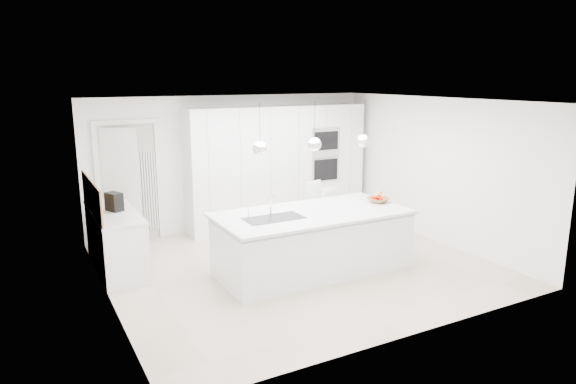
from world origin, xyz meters
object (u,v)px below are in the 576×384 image
fruit_bowl (379,200)px  island_base (313,243)px  bar_stool_right (333,218)px  espresso_machine (114,202)px  bar_stool_left (317,216)px

fruit_bowl → island_base: bearing=-178.0°
fruit_bowl → bar_stool_right: bar_stool_right is taller
island_base → bar_stool_right: bearing=42.4°
espresso_machine → bar_stool_right: 3.52m
bar_stool_left → bar_stool_right: bar_stool_left is taller
island_base → bar_stool_left: 1.09m
island_base → bar_stool_right: (0.88, 0.80, 0.07)m
bar_stool_left → espresso_machine: bearing=149.3°
bar_stool_left → bar_stool_right: 0.28m
fruit_bowl → bar_stool_right: size_ratio=0.33×
espresso_machine → bar_stool_left: 3.24m
fruit_bowl → espresso_machine: (-3.75, 1.46, 0.10)m
bar_stool_right → island_base: bearing=-151.7°
fruit_bowl → bar_stool_left: bar_stool_left is taller
island_base → bar_stool_left: bearing=55.3°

